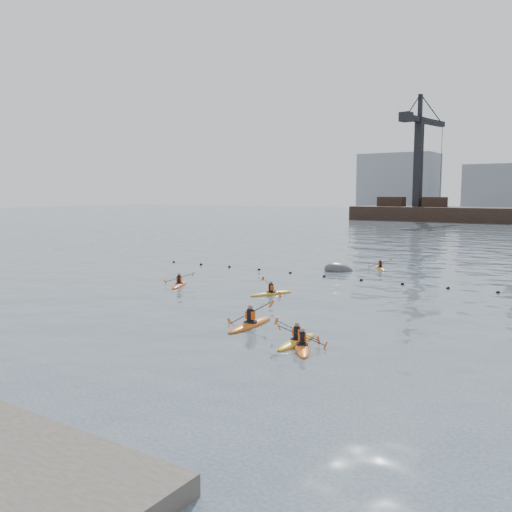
# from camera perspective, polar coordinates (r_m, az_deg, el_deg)

# --- Properties ---
(ground) EXTENTS (400.00, 400.00, 0.00)m
(ground) POSITION_cam_1_polar(r_m,az_deg,el_deg) (21.75, -15.21, -10.21)
(ground) COLOR #384951
(ground) RESTS_ON ground
(float_line) EXTENTS (33.24, 0.73, 0.24)m
(float_line) POSITION_cam_1_polar(r_m,az_deg,el_deg) (40.14, 9.18, -2.30)
(float_line) COLOR black
(float_line) RESTS_ON ground
(kayaker_0) EXTENTS (2.55, 3.65, 1.51)m
(kayaker_0) POSITION_cam_1_polar(r_m,az_deg,el_deg) (25.64, -0.61, -7.14)
(kayaker_0) COLOR #C45712
(kayaker_0) RESTS_ON ground
(kayaker_1) EXTENTS (2.13, 3.13, 1.10)m
(kayaker_1) POSITION_cam_1_polar(r_m,az_deg,el_deg) (22.93, 4.32, -8.87)
(kayaker_1) COLOR gold
(kayaker_1) RESTS_ON ground
(kayaker_2) EXTENTS (1.94, 3.02, 1.09)m
(kayaker_2) POSITION_cam_1_polar(r_m,az_deg,el_deg) (36.97, -8.09, -2.95)
(kayaker_2) COLOR #E64A15
(kayaker_2) RESTS_ON ground
(kayaker_3) EXTENTS (1.93, 2.96, 1.14)m
(kayaker_3) POSITION_cam_1_polar(r_m,az_deg,el_deg) (33.44, 1.59, -3.91)
(kayaker_3) COLOR gold
(kayaker_3) RESTS_ON ground
(kayaker_4) EXTENTS (2.06, 2.84, 1.14)m
(kayaker_4) POSITION_cam_1_polar(r_m,az_deg,el_deg) (22.19, 4.88, -9.41)
(kayaker_4) COLOR orange
(kayaker_4) RESTS_ON ground
(kayaker_5) EXTENTS (2.08, 2.71, 1.06)m
(kayaker_5) POSITION_cam_1_polar(r_m,az_deg,el_deg) (45.67, 12.94, -1.23)
(kayaker_5) COLOR #C68217
(kayaker_5) RESTS_ON ground
(mooring_buoy) EXTENTS (3.00, 2.80, 1.72)m
(mooring_buoy) POSITION_cam_1_polar(r_m,az_deg,el_deg) (43.94, 8.74, -1.56)
(mooring_buoy) COLOR #383B3D
(mooring_buoy) RESTS_ON ground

